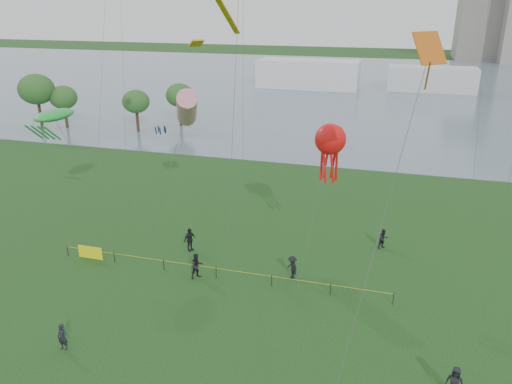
# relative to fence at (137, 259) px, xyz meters

# --- Properties ---
(lake) EXTENTS (400.00, 120.00, 0.08)m
(lake) POSITION_rel_fence_xyz_m (9.89, 86.88, -0.53)
(lake) COLOR slate
(lake) RESTS_ON ground_plane
(building_low) EXTENTS (16.00, 18.00, 28.00)m
(building_low) POSITION_rel_fence_xyz_m (41.89, 154.88, 13.45)
(building_low) COLOR slate
(building_low) RESTS_ON ground_plane
(pavilion_left) EXTENTS (22.00, 8.00, 6.00)m
(pavilion_left) POSITION_rel_fence_xyz_m (-2.11, 81.88, 2.45)
(pavilion_left) COLOR silver
(pavilion_left) RESTS_ON ground_plane
(pavilion_right) EXTENTS (18.00, 7.00, 5.00)m
(pavilion_right) POSITION_rel_fence_xyz_m (23.89, 84.88, 1.95)
(pavilion_right) COLOR silver
(pavilion_right) RESTS_ON ground_plane
(trees) EXTENTS (24.05, 12.21, 8.17)m
(trees) POSITION_rel_fence_xyz_m (-26.67, 35.91, 4.60)
(trees) COLOR #332317
(trees) RESTS_ON ground_plane
(fence) EXTENTS (24.07, 0.07, 1.05)m
(fence) POSITION_rel_fence_xyz_m (0.00, 0.00, 0.00)
(fence) COLOR black
(fence) RESTS_ON ground_plane
(spectator_a) EXTENTS (1.12, 1.13, 1.84)m
(spectator_a) POSITION_rel_fence_xyz_m (4.83, -0.33, 0.36)
(spectator_a) COLOR black
(spectator_a) RESTS_ON ground_plane
(spectator_b) EXTENTS (1.20, 1.24, 1.70)m
(spectator_b) POSITION_rel_fence_xyz_m (11.24, 1.39, 0.30)
(spectator_b) COLOR black
(spectator_b) RESTS_ON ground_plane
(spectator_c) EXTENTS (0.90, 1.18, 1.87)m
(spectator_c) POSITION_rel_fence_xyz_m (2.76, 3.31, 0.38)
(spectator_c) COLOR black
(spectator_c) RESTS_ON ground_plane
(spectator_d) EXTENTS (0.94, 0.70, 1.75)m
(spectator_d) POSITION_rel_fence_xyz_m (21.12, -7.45, 0.32)
(spectator_d) COLOR black
(spectator_d) RESTS_ON ground_plane
(spectator_f) EXTENTS (0.59, 0.39, 1.61)m
(spectator_f) POSITION_rel_fence_xyz_m (0.57, -9.52, 0.25)
(spectator_f) COLOR black
(spectator_f) RESTS_ON ground_plane
(spectator_g) EXTENTS (0.98, 0.95, 1.60)m
(spectator_g) POSITION_rel_fence_xyz_m (17.15, 7.76, 0.24)
(spectator_g) COLOR black
(spectator_g) RESTS_ON ground_plane
(kite_windsock) EXTENTS (4.15, 8.82, 12.03)m
(kite_windsock) POSITION_rel_fence_xyz_m (1.13, 7.70, 9.63)
(kite_windsock) COLOR #3F3F42
(kite_creature) EXTENTS (7.15, 4.52, 10.24)m
(kite_creature) POSITION_rel_fence_xyz_m (-8.44, 4.00, 9.25)
(kite_creature) COLOR #3F3F42
(kite_octopus) EXTENTS (2.12, 6.96, 10.67)m
(kite_octopus) POSITION_rel_fence_xyz_m (13.12, 3.53, 8.98)
(kite_octopus) COLOR #3F3F42
(kite_delta) EXTENTS (4.04, 12.76, 17.01)m
(kite_delta) POSITION_rel_fence_xyz_m (18.02, -6.96, 14.96)
(kite_delta) COLOR #3F3F42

